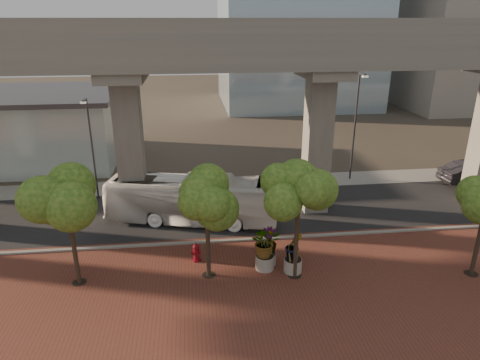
{
  "coord_description": "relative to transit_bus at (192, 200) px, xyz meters",
  "views": [
    {
      "loc": [
        -2.19,
        -24.25,
        12.32
      ],
      "look_at": [
        0.72,
        0.5,
        2.94
      ],
      "focal_mm": 32.0,
      "sensor_mm": 36.0,
      "label": 1
    }
  ],
  "objects": [
    {
      "name": "asphalt_road",
      "position": [
        2.33,
        0.98,
        -1.51
      ],
      "size": [
        90.0,
        8.0,
        0.04
      ],
      "primitive_type": "cube",
      "color": "black",
      "rests_on": "ground"
    },
    {
      "name": "transit_bus",
      "position": [
        0.0,
        0.0,
        0.0
      ],
      "size": [
        11.25,
        5.12,
        3.05
      ],
      "primitive_type": "imported",
      "rotation": [
        0.0,
        0.0,
        1.33
      ],
      "color": "white",
      "rests_on": "ground"
    },
    {
      "name": "street_tree_near_east",
      "position": [
        5.09,
        -7.02,
        3.27
      ],
      "size": [
        3.9,
        3.9,
        6.53
      ],
      "color": "#3F3124",
      "rests_on": "ground"
    },
    {
      "name": "planter_front",
      "position": [
        3.69,
        -6.17,
        -0.02
      ],
      "size": [
        2.17,
        2.17,
        2.39
      ],
      "color": "#A09D91",
      "rests_on": "ground"
    },
    {
      "name": "curb_strip",
      "position": [
        2.33,
        -3.02,
        -1.45
      ],
      "size": [
        70.0,
        0.25,
        0.16
      ],
      "primitive_type": "cube",
      "color": "gray",
      "rests_on": "ground"
    },
    {
      "name": "parked_car",
      "position": [
        22.25,
        4.44,
        -0.68
      ],
      "size": [
        5.32,
        2.34,
        1.69
      ],
      "primitive_type": "imported",
      "rotation": [
        0.0,
        0.0,
        1.68
      ],
      "color": "black",
      "rests_on": "ground"
    },
    {
      "name": "planter_right",
      "position": [
        3.96,
        -5.77,
        -0.2
      ],
      "size": [
        1.96,
        1.96,
        2.1
      ],
      "color": "#ABA29A",
      "rests_on": "ground"
    },
    {
      "name": "streetlamp_east",
      "position": [
        12.98,
        6.3,
        3.46
      ],
      "size": [
        0.42,
        1.24,
        8.55
      ],
      "color": "#2C2C31",
      "rests_on": "ground"
    },
    {
      "name": "planter_left",
      "position": [
        5.08,
        -6.62,
        -0.09
      ],
      "size": [
        2.06,
        2.06,
        2.27
      ],
      "color": "gray",
      "rests_on": "ground"
    },
    {
      "name": "brick_plaza",
      "position": [
        2.33,
        -9.02,
        -1.5
      ],
      "size": [
        70.0,
        13.0,
        0.06
      ],
      "primitive_type": "cube",
      "color": "brown",
      "rests_on": "ground"
    },
    {
      "name": "fire_hydrant",
      "position": [
        0.15,
        -4.96,
        -0.96
      ],
      "size": [
        0.52,
        0.47,
        1.05
      ],
      "color": "maroon",
      "rests_on": "ground"
    },
    {
      "name": "streetlamp_west",
      "position": [
        -6.77,
        4.38,
        2.77
      ],
      "size": [
        0.36,
        1.07,
        7.36
      ],
      "color": "#302F35",
      "rests_on": "ground"
    },
    {
      "name": "ground",
      "position": [
        2.33,
        -1.02,
        -1.53
      ],
      "size": [
        160.0,
        160.0,
        0.0
      ],
      "primitive_type": "plane",
      "color": "#383229",
      "rests_on": "ground"
    },
    {
      "name": "far_sidewalk",
      "position": [
        2.33,
        6.48,
        -1.5
      ],
      "size": [
        90.0,
        3.0,
        0.06
      ],
      "primitive_type": "cube",
      "color": "gray",
      "rests_on": "ground"
    },
    {
      "name": "midrise_block",
      "position": [
        40.33,
        34.98,
        10.47
      ],
      "size": [
        18.0,
        16.0,
        24.0
      ],
      "primitive_type": "cube",
      "color": "gray",
      "rests_on": "ground"
    },
    {
      "name": "street_tree_far_west",
      "position": [
        -5.69,
        -6.36,
        2.71
      ],
      "size": [
        3.61,
        3.61,
        5.84
      ],
      "color": "#3F3124",
      "rests_on": "ground"
    },
    {
      "name": "street_tree_near_west",
      "position": [
        0.75,
        -6.45,
        2.73
      ],
      "size": [
        3.7,
        3.7,
        5.9
      ],
      "color": "#3F3124",
      "rests_on": "ground"
    },
    {
      "name": "transit_viaduct",
      "position": [
        2.33,
        0.98,
        5.76
      ],
      "size": [
        72.0,
        5.6,
        12.4
      ],
      "color": "gray",
      "rests_on": "ground"
    }
  ]
}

